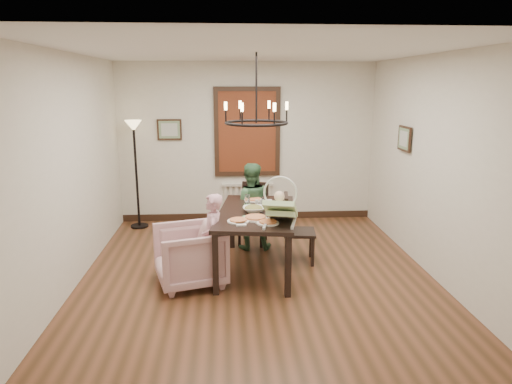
{
  "coord_description": "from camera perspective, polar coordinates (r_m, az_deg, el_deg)",
  "views": [
    {
      "loc": [
        -0.39,
        -5.55,
        2.43
      ],
      "look_at": [
        0.0,
        0.22,
        1.05
      ],
      "focal_mm": 32.0,
      "sensor_mm": 36.0,
      "label": 1
    }
  ],
  "objects": [
    {
      "name": "chair_far",
      "position": [
        7.04,
        -0.42,
        -2.75
      ],
      "size": [
        0.51,
        0.51,
        0.94
      ],
      "primitive_type": null,
      "rotation": [
        0.0,
        0.0,
        -0.28
      ],
      "color": "black",
      "rests_on": "room_shell"
    },
    {
      "name": "pizza_platter",
      "position": [
        5.6,
        -0.07,
        -3.25
      ],
      "size": [
        0.29,
        0.29,
        0.04
      ],
      "primitive_type": "cylinder",
      "color": "tan",
      "rests_on": "dining_table"
    },
    {
      "name": "radiator",
      "position": [
        8.3,
        -1.08,
        -1.09
      ],
      "size": [
        0.92,
        0.12,
        0.62
      ],
      "primitive_type": null,
      "color": "silver",
      "rests_on": "room_shell"
    },
    {
      "name": "armchair",
      "position": [
        5.72,
        -8.31,
        -7.84
      ],
      "size": [
        1.0,
        0.98,
        0.74
      ],
      "primitive_type": "imported",
      "rotation": [
        0.0,
        0.0,
        -1.29
      ],
      "color": "#C8999D",
      "rests_on": "room_shell"
    },
    {
      "name": "dining_table",
      "position": [
        5.99,
        0.04,
        -3.2
      ],
      "size": [
        1.19,
        1.83,
        0.8
      ],
      "rotation": [
        0.0,
        0.0,
        -0.14
      ],
      "color": "black",
      "rests_on": "room_shell"
    },
    {
      "name": "floor_lamp",
      "position": [
        7.99,
        -14.71,
        1.94
      ],
      "size": [
        0.3,
        0.3,
        1.8
      ],
      "primitive_type": null,
      "color": "black",
      "rests_on": "room_shell"
    },
    {
      "name": "window_blinds",
      "position": [
        8.06,
        -1.11,
        7.51
      ],
      "size": [
        1.0,
        0.03,
        1.4
      ],
      "primitive_type": "cube",
      "color": "maroon",
      "rests_on": "room_shell"
    },
    {
      "name": "chandelier",
      "position": [
        5.76,
        0.05,
        8.63
      ],
      "size": [
        0.8,
        0.8,
        0.04
      ],
      "primitive_type": "torus",
      "color": "black",
      "rests_on": "room_shell"
    },
    {
      "name": "salad_bowl",
      "position": [
        5.92,
        -0.31,
        -2.12
      ],
      "size": [
        0.34,
        0.34,
        0.08
      ],
      "primitive_type": "imported",
      "color": "white",
      "rests_on": "dining_table"
    },
    {
      "name": "chair_right",
      "position": [
        6.34,
        5.48,
        -4.53
      ],
      "size": [
        0.47,
        0.47,
        0.97
      ],
      "primitive_type": null,
      "rotation": [
        0.0,
        0.0,
        1.46
      ],
      "color": "black",
      "rests_on": "room_shell"
    },
    {
      "name": "room_shell",
      "position": [
        6.02,
        -0.11,
        3.56
      ],
      "size": [
        4.51,
        5.0,
        2.81
      ],
      "color": "brown",
      "rests_on": "ground"
    },
    {
      "name": "drinking_glass",
      "position": [
        6.07,
        1.04,
        -1.43
      ],
      "size": [
        0.07,
        0.07,
        0.14
      ],
      "primitive_type": "cylinder",
      "color": "silver",
      "rests_on": "dining_table"
    },
    {
      "name": "elderly_woman",
      "position": [
        5.69,
        -5.43,
        -6.8
      ],
      "size": [
        0.23,
        0.35,
        0.94
      ],
      "primitive_type": "imported",
      "rotation": [
        0.0,
        0.0,
        -1.59
      ],
      "color": "#CB8F9C",
      "rests_on": "room_shell"
    },
    {
      "name": "baby_bouncer",
      "position": [
        5.42,
        3.11,
        -1.93
      ],
      "size": [
        0.56,
        0.68,
        0.39
      ],
      "primitive_type": null,
      "rotation": [
        0.0,
        0.0,
        -0.24
      ],
      "color": "#C8EDA3",
      "rests_on": "dining_table"
    },
    {
      "name": "picture_right",
      "position": [
        7.0,
        18.06,
        6.36
      ],
      "size": [
        0.03,
        0.42,
        0.36
      ],
      "primitive_type": "cube",
      "rotation": [
        0.0,
        0.0,
        1.57
      ],
      "color": "black",
      "rests_on": "room_shell"
    },
    {
      "name": "picture_back",
      "position": [
        8.11,
        -10.77,
        7.67
      ],
      "size": [
        0.42,
        0.03,
        0.36
      ],
      "primitive_type": "cube",
      "color": "black",
      "rests_on": "room_shell"
    },
    {
      "name": "seated_man",
      "position": [
        6.8,
        -0.71,
        -2.71
      ],
      "size": [
        0.54,
        0.43,
        1.08
      ],
      "primitive_type": "imported",
      "rotation": [
        0.0,
        0.0,
        3.11
      ],
      "color": "#3B643F",
      "rests_on": "room_shell"
    }
  ]
}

